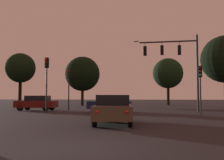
# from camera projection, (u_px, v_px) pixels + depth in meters

# --- Properties ---
(ground_plane) EXTENTS (168.00, 168.00, 0.00)m
(ground_plane) POSITION_uv_depth(u_px,v_px,m) (129.00, 108.00, 31.67)
(ground_plane) COLOR black
(ground_plane) RESTS_ON ground
(traffic_signal_mast_arm) EXTENTS (5.92, 0.66, 7.08)m
(traffic_signal_mast_arm) POSITION_uv_depth(u_px,v_px,m) (177.00, 58.00, 24.34)
(traffic_signal_mast_arm) COLOR #232326
(traffic_signal_mast_arm) RESTS_ON ground
(traffic_light_corner_left) EXTENTS (0.34, 0.37, 4.82)m
(traffic_light_corner_left) POSITION_uv_depth(u_px,v_px,m) (47.00, 74.00, 22.88)
(traffic_light_corner_left) COLOR #232326
(traffic_light_corner_left) RESTS_ON ground
(traffic_light_corner_right) EXTENTS (0.31, 0.36, 3.88)m
(traffic_light_corner_right) POSITION_uv_depth(u_px,v_px,m) (200.00, 80.00, 21.10)
(traffic_light_corner_right) COLOR #232326
(traffic_light_corner_right) RESTS_ON ground
(traffic_light_median) EXTENTS (0.37, 0.39, 4.29)m
(traffic_light_median) POSITION_uv_depth(u_px,v_px,m) (69.00, 81.00, 27.69)
(traffic_light_median) COLOR #232326
(traffic_light_median) RESTS_ON ground
(car_nearside_lane) EXTENTS (2.22, 4.73, 1.52)m
(car_nearside_lane) POSITION_uv_depth(u_px,v_px,m) (113.00, 109.00, 13.89)
(car_nearside_lane) COLOR #473828
(car_nearside_lane) RESTS_ON ground
(car_crossing_left) EXTENTS (4.18, 1.93, 1.52)m
(car_crossing_left) POSITION_uv_depth(u_px,v_px,m) (37.00, 103.00, 26.82)
(car_crossing_left) COLOR #4C0F0F
(car_crossing_left) RESTS_ON ground
(car_crossing_right) EXTENTS (4.15, 2.01, 1.52)m
(car_crossing_right) POSITION_uv_depth(u_px,v_px,m) (110.00, 103.00, 24.40)
(car_crossing_right) COLOR #0F1947
(car_crossing_right) RESTS_ON ground
(tree_behind_sign) EXTENTS (5.03, 5.03, 7.80)m
(tree_behind_sign) POSITION_uv_depth(u_px,v_px,m) (168.00, 73.00, 43.94)
(tree_behind_sign) COLOR black
(tree_behind_sign) RESTS_ON ground
(tree_center_horizon) EXTENTS (5.42, 5.42, 7.67)m
(tree_center_horizon) POSITION_uv_depth(u_px,v_px,m) (83.00, 74.00, 41.27)
(tree_center_horizon) COLOR black
(tree_center_horizon) RESTS_ON ground
(tree_right_cluster) EXTENTS (3.95, 3.95, 7.21)m
(tree_right_cluster) POSITION_uv_depth(u_px,v_px,m) (21.00, 68.00, 35.20)
(tree_right_cluster) COLOR black
(tree_right_cluster) RESTS_ON ground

